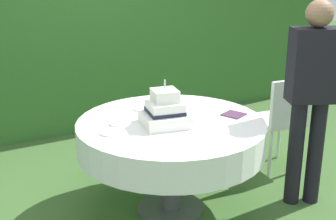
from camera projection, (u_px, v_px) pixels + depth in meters
ground_plane at (171, 209)px, 3.59m from camera, size 20.00×20.00×0.00m
foliage_hedge at (75, 12)px, 4.98m from camera, size 6.98×0.46×2.62m
cake_table at (171, 136)px, 3.40m from camera, size 1.40×1.40×0.73m
wedding_cake at (165, 111)px, 3.28m from camera, size 0.38×0.38×0.33m
serving_plate_near at (108, 133)px, 3.12m from camera, size 0.10×0.10×0.01m
serving_plate_far at (142, 109)px, 3.62m from camera, size 0.13×0.13×0.01m
serving_plate_left at (118, 124)px, 3.30m from camera, size 0.12×0.12×0.01m
napkin_stack at (234, 114)px, 3.50m from camera, size 0.20×0.20×0.01m
garden_chair at (283, 115)px, 4.08m from camera, size 0.44×0.44×0.89m
standing_person at (312, 91)px, 3.42m from camera, size 0.41×0.33×1.60m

